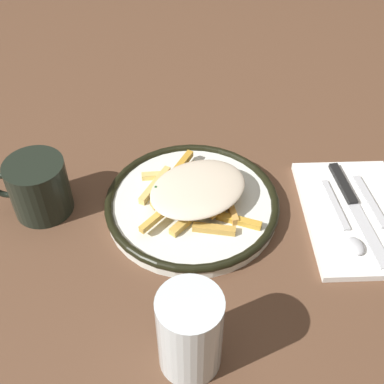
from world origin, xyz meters
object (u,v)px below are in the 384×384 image
fork (379,217)px  coffee_mug (38,187)px  spoon (347,229)px  knife (353,202)px  napkin (356,215)px  fries_heap (197,191)px  plate (192,204)px  water_glass (190,333)px

fork → coffee_mug: 0.51m
fork → spoon: (0.05, 0.02, 0.00)m
knife → napkin: bearing=97.6°
fries_heap → spoon: 0.22m
spoon → fork: bearing=-157.2°
fries_heap → fork: bearing=173.0°
plate → fork: plate is taller
napkin → fork: size_ratio=1.31×
fork → spoon: spoon is taller
napkin → spoon: 0.04m
fork → water_glass: water_glass is taller
napkin → knife: knife is taller
napkin → knife: 0.02m
spoon → coffee_mug: 0.46m
coffee_mug → knife: bearing=178.7°
plate → spoon: bearing=165.8°
plate → knife: 0.25m
spoon → water_glass: bearing=38.9°
water_glass → coffee_mug: bearing=-48.6°
water_glass → napkin: bearing=-139.0°
knife → coffee_mug: 0.47m
plate → spoon: size_ratio=1.73×
plate → water_glass: size_ratio=2.22×
spoon → water_glass: 0.30m
fork → knife: (0.03, -0.03, 0.00)m
water_glass → knife: bearing=-136.4°
fries_heap → coffee_mug: 0.24m
plate → water_glass: water_glass is taller
knife → coffee_mug: (0.47, -0.01, 0.03)m
napkin → coffee_mug: size_ratio=1.98×
water_glass → fork: bearing=-143.7°
knife → fries_heap: bearing=-0.5°
plate → napkin: plate is taller
spoon → coffee_mug: size_ratio=1.31×
knife → water_glass: 0.35m
fries_heap → spoon: bearing=165.6°
plate → knife: bearing=179.3°
plate → spoon: plate is taller
napkin → fork: 0.03m
fork → knife: bearing=-43.8°
napkin → water_glass: size_ratio=1.94×
fries_heap → coffee_mug: bearing=-2.1°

